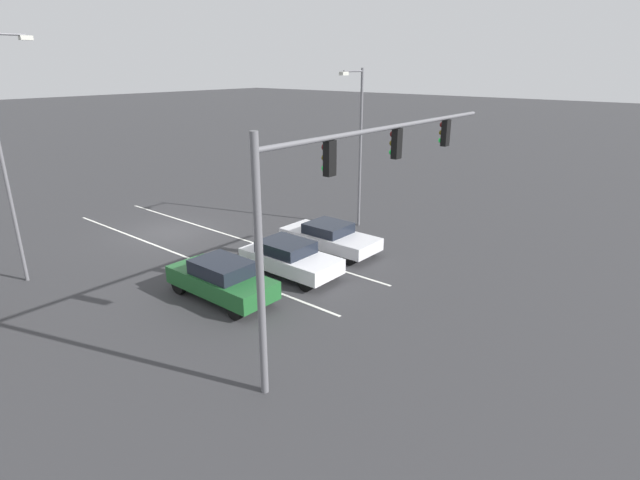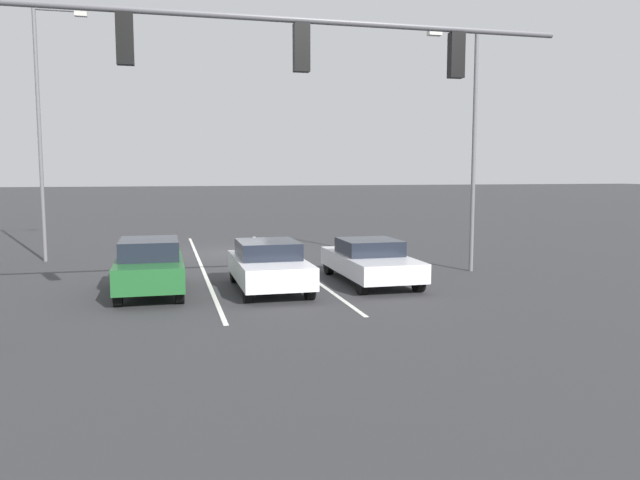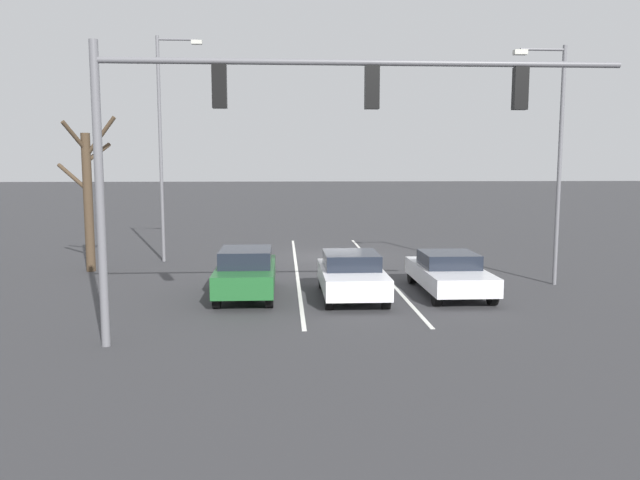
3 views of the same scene
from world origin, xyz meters
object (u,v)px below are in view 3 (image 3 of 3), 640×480
traffic_signal_gantry (274,119)px  street_lamp_right_shoulder (164,136)px  car_silver_leftlane_front (449,272)px  car_white_midlane_front (352,274)px  street_lamp_left_shoulder (555,150)px  car_darkgreen_rightlane_front (246,272)px  bare_tree_near (88,193)px

traffic_signal_gantry → street_lamp_right_shoulder: bearing=-69.3°
car_silver_leftlane_front → car_white_midlane_front: size_ratio=1.10×
car_silver_leftlane_front → street_lamp_right_shoulder: (10.29, -7.25, 4.65)m
car_white_midlane_front → street_lamp_left_shoulder: bearing=-166.5°
car_silver_leftlane_front → street_lamp_right_shoulder: street_lamp_right_shoulder is taller
street_lamp_left_shoulder → car_darkgreen_rightlane_front: bearing=7.5°
car_silver_leftlane_front → car_darkgreen_rightlane_front: car_darkgreen_rightlane_front is taller
car_white_midlane_front → street_lamp_right_shoulder: size_ratio=0.45×
street_lamp_left_shoulder → car_white_midlane_front: bearing=13.5°
car_white_midlane_front → car_silver_leftlane_front: bearing=-171.8°
traffic_signal_gantry → car_silver_leftlane_front: bearing=-136.0°
street_lamp_right_shoulder → car_white_midlane_front: bearing=132.5°
car_white_midlane_front → car_darkgreen_rightlane_front: size_ratio=0.96×
street_lamp_right_shoulder → bare_tree_near: street_lamp_right_shoulder is taller
car_darkgreen_rightlane_front → car_white_midlane_front: bearing=174.3°
car_silver_leftlane_front → car_white_midlane_front: bearing=8.2°
car_darkgreen_rightlane_front → street_lamp_right_shoulder: street_lamp_right_shoulder is taller
traffic_signal_gantry → car_white_midlane_front: bearing=-115.4°
street_lamp_left_shoulder → street_lamp_right_shoulder: bearing=-23.1°
car_silver_leftlane_front → car_darkgreen_rightlane_front: size_ratio=1.06×
street_lamp_left_shoulder → bare_tree_near: size_ratio=1.36×
car_silver_leftlane_front → bare_tree_near: bare_tree_near is taller
car_darkgreen_rightlane_front → street_lamp_right_shoulder: size_ratio=0.47×
car_white_midlane_front → car_darkgreen_rightlane_front: 3.31m
car_white_midlane_front → car_darkgreen_rightlane_front: bearing=-5.7°
traffic_signal_gantry → street_lamp_left_shoulder: street_lamp_left_shoulder is taller
car_silver_leftlane_front → street_lamp_left_shoulder: street_lamp_left_shoulder is taller
car_silver_leftlane_front → car_darkgreen_rightlane_front: bearing=1.2°
car_silver_leftlane_front → car_white_midlane_front: car_white_midlane_front is taller
traffic_signal_gantry → street_lamp_left_shoulder: (-9.39, -6.56, -0.53)m
traffic_signal_gantry → bare_tree_near: traffic_signal_gantry is taller
street_lamp_left_shoulder → bare_tree_near: (16.71, -3.73, -1.58)m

